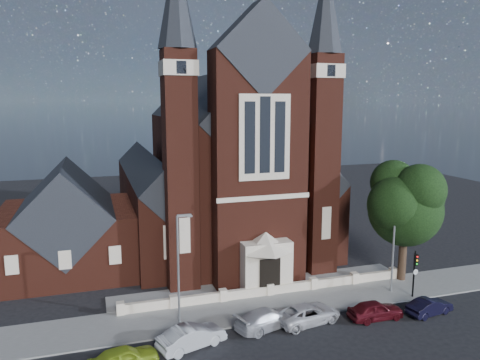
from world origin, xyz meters
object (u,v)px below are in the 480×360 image
object	(u,v)px
street_lamp_left	(179,262)
street_lamp_right	(395,240)
car_white_suv	(308,314)
car_dark_red	(375,310)
car_silver_a	(192,337)
car_navy	(429,307)
street_tree	(409,205)
car_lime_van	(124,358)
parish_hall	(67,229)
traffic_signal	(415,268)
car_silver_b	(267,318)
church	(217,170)

from	to	relation	value
street_lamp_left	street_lamp_right	distance (m)	18.00
street_lamp_right	car_white_suv	size ratio (longest dim) A/B	1.62
street_lamp_left	car_dark_red	bearing A→B (deg)	-15.51
car_white_suv	car_dark_red	bearing A→B (deg)	-111.83
car_silver_a	car_navy	distance (m)	18.11
street_lamp_right	car_dark_red	distance (m)	6.89
street_tree	car_lime_van	bearing A→B (deg)	-165.18
parish_hall	car_navy	xyz separation A→B (m)	(26.23, -18.42, -3.38)
traffic_signal	car_silver_b	xyz separation A→B (m)	(-13.22, -1.07, -1.87)
car_silver_a	car_white_suv	world-z (taller)	car_silver_a
street_lamp_right	car_lime_van	world-z (taller)	street_lamp_right
church	parish_hall	bearing A→B (deg)	-162.84
traffic_signal	car_navy	world-z (taller)	traffic_signal
car_lime_van	car_navy	xyz separation A→B (m)	(22.49, 0.45, -0.09)
traffic_signal	street_lamp_right	bearing A→B (deg)	120.01
street_lamp_left	traffic_signal	size ratio (longest dim) A/B	2.02
street_tree	street_lamp_left	distance (m)	20.71
church	car_navy	world-z (taller)	church
car_silver_b	car_white_suv	bearing A→B (deg)	-111.09
street_lamp_left	parish_hall	bearing A→B (deg)	120.02
car_silver_b	car_navy	xyz separation A→B (m)	(12.46, -1.77, -0.08)
car_lime_van	car_navy	bearing A→B (deg)	-103.04
street_tree	car_silver_b	xyz separation A→B (m)	(-14.82, -4.35, -6.25)
street_tree	street_lamp_left	xyz separation A→B (m)	(-20.51, -1.71, -2.36)
street_tree	car_silver_a	bearing A→B (deg)	-165.30
car_silver_a	car_silver_b	world-z (taller)	car_silver_a
car_silver_a	church	bearing A→B (deg)	-37.54
church	street_lamp_right	bearing A→B (deg)	-61.96
street_lamp_right	car_silver_a	size ratio (longest dim) A/B	1.76
parish_hall	church	bearing A→B (deg)	17.16
church	street_lamp_right	size ratio (longest dim) A/B	4.31
street_tree	car_silver_a	world-z (taller)	street_tree
street_tree	car_white_suv	distance (m)	14.04
street_lamp_left	traffic_signal	bearing A→B (deg)	-4.76
car_silver_a	car_silver_b	xyz separation A→B (m)	(5.64, 1.02, -0.05)
street_lamp_left	car_navy	size ratio (longest dim) A/B	2.12
parish_hall	street_lamp_left	xyz separation A→B (m)	(8.09, -14.00, 0.59)
street_lamp_right	street_lamp_left	bearing A→B (deg)	180.00
traffic_signal	car_lime_van	size ratio (longest dim) A/B	0.95
parish_hall	car_navy	size ratio (longest dim) A/B	3.20
car_white_suv	car_dark_red	distance (m)	5.12
street_lamp_left	car_lime_van	distance (m)	7.59
traffic_signal	car_white_suv	size ratio (longest dim) A/B	0.80
street_lamp_left	car_dark_red	world-z (taller)	street_lamp_left
car_silver_a	car_white_suv	xyz separation A→B (m)	(8.74, 0.84, -0.06)
traffic_signal	car_silver_a	distance (m)	19.06
car_silver_a	car_silver_b	distance (m)	5.73
car_silver_a	car_silver_b	bearing A→B (deg)	-98.14
car_white_suv	parish_hall	bearing A→B (deg)	34.66
car_dark_red	car_lime_van	bearing A→B (deg)	94.03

